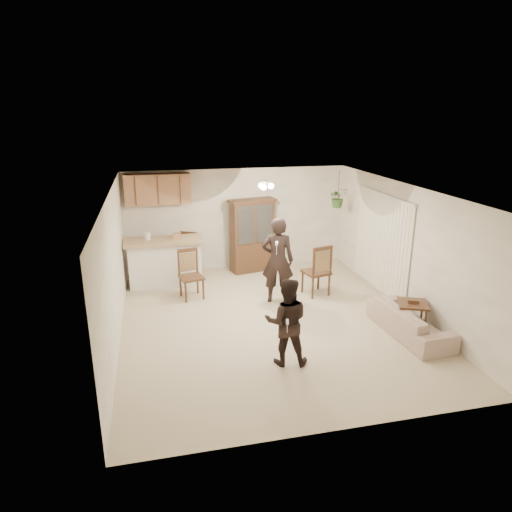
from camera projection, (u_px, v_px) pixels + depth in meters
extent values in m
plane|color=beige|center=(270.00, 320.00, 8.74)|extent=(6.50, 6.50, 0.00)
cube|color=silver|center=(271.00, 191.00, 7.98)|extent=(5.50, 6.50, 0.02)
cube|color=white|center=(237.00, 219.00, 11.38)|extent=(5.50, 0.02, 2.50)
cube|color=white|center=(340.00, 342.00, 5.34)|extent=(5.50, 0.02, 2.50)
cube|color=white|center=(114.00, 269.00, 7.78)|extent=(0.02, 6.50, 2.50)
cube|color=white|center=(406.00, 249.00, 8.95)|extent=(0.02, 6.50, 2.50)
cube|color=silver|center=(165.00, 264.00, 10.38)|extent=(1.60, 0.55, 1.00)
cube|color=tan|center=(164.00, 241.00, 10.21)|extent=(1.75, 0.70, 0.08)
cube|color=brown|center=(158.00, 189.00, 10.55)|extent=(1.50, 0.34, 0.70)
imported|color=#264E1F|center=(338.00, 198.00, 10.89)|extent=(0.43, 0.37, 0.48)
cylinder|color=#29241E|center=(339.00, 184.00, 10.79)|extent=(0.01, 0.01, 0.65)
imported|color=#C0B29E|center=(410.00, 315.00, 8.09)|extent=(0.85, 1.92, 0.73)
imported|color=black|center=(278.00, 261.00, 9.34)|extent=(0.76, 0.62, 1.80)
imported|color=black|center=(286.00, 324.00, 7.08)|extent=(0.77, 0.66, 1.35)
cube|color=#3E2316|center=(252.00, 257.00, 11.38)|extent=(1.12, 0.63, 0.70)
cube|color=#3E2316|center=(252.00, 222.00, 11.11)|extent=(1.11, 0.58, 1.05)
cube|color=silver|center=(252.00, 222.00, 11.11)|extent=(0.90, 0.20, 0.92)
cube|color=#3E2316|center=(252.00, 200.00, 10.94)|extent=(1.21, 0.66, 0.05)
cube|color=#3E2316|center=(413.00, 304.00, 8.15)|extent=(0.67, 0.67, 0.04)
cube|color=#3E2316|center=(411.00, 323.00, 8.26)|extent=(0.57, 0.57, 0.03)
cube|color=#3E2316|center=(413.00, 301.00, 8.13)|extent=(0.22, 0.19, 0.06)
cube|color=#3E2316|center=(191.00, 277.00, 9.65)|extent=(0.55, 0.55, 0.05)
cube|color=#9A774D|center=(191.00, 265.00, 9.56)|extent=(0.34, 0.11, 0.40)
cube|color=#3E2316|center=(190.00, 253.00, 9.48)|extent=(0.42, 0.13, 0.08)
cube|color=#3E2316|center=(186.00, 258.00, 10.91)|extent=(0.64, 0.64, 0.05)
cube|color=#9A774D|center=(185.00, 246.00, 10.82)|extent=(0.33, 0.20, 0.41)
cube|color=#3E2316|center=(185.00, 236.00, 10.74)|extent=(0.40, 0.24, 0.08)
cube|color=#3E2316|center=(316.00, 272.00, 9.84)|extent=(0.60, 0.60, 0.05)
cube|color=#9A774D|center=(317.00, 259.00, 9.75)|extent=(0.37, 0.13, 0.44)
cube|color=#3E2316|center=(317.00, 246.00, 9.66)|extent=(0.46, 0.15, 0.09)
cube|color=white|center=(277.00, 243.00, 8.79)|extent=(0.10, 0.16, 0.05)
cube|color=white|center=(287.00, 322.00, 6.70)|extent=(0.07, 0.13, 0.04)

